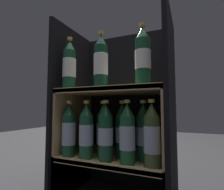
{
  "coord_description": "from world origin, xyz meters",
  "views": [
    {
      "loc": [
        0.34,
        -0.67,
        0.46
      ],
      "look_at": [
        0.0,
        0.12,
        0.53
      ],
      "focal_mm": 28.0,
      "sensor_mm": 36.0,
      "label": 1
    }
  ],
  "objects_px": {
    "bottle_lower_front_0": "(69,131)",
    "bottle_lower_front_4": "(152,136)",
    "bottle_lower_back_3": "(144,133)",
    "bottle_lower_back_2": "(122,132)",
    "bottle_lower_front_3": "(127,135)",
    "bottle_lower_back_0": "(86,130)",
    "bottle_lower_front_2": "(106,133)",
    "bottle_upper_front_0": "(69,66)",
    "bottle_upper_front_2": "(143,57)",
    "bottle_lower_back_1": "(103,131)",
    "bottle_lower_front_1": "(86,132)",
    "bottle_upper_front_1": "(101,62)"
  },
  "relations": [
    {
      "from": "bottle_lower_front_1",
      "to": "bottle_lower_front_2",
      "type": "distance_m",
      "value": 0.1
    },
    {
      "from": "bottle_lower_front_1",
      "to": "bottle_lower_back_3",
      "type": "height_order",
      "value": "same"
    },
    {
      "from": "bottle_upper_front_2",
      "to": "bottle_lower_front_2",
      "type": "xyz_separation_m",
      "value": [
        -0.17,
        0.0,
        -0.33
      ]
    },
    {
      "from": "bottle_upper_front_0",
      "to": "bottle_lower_back_1",
      "type": "height_order",
      "value": "bottle_upper_front_0"
    },
    {
      "from": "bottle_lower_back_1",
      "to": "bottle_lower_back_3",
      "type": "bearing_deg",
      "value": 0.0
    },
    {
      "from": "bottle_lower_back_0",
      "to": "bottle_upper_front_1",
      "type": "bearing_deg",
      "value": -30.84
    },
    {
      "from": "bottle_lower_front_2",
      "to": "bottle_lower_front_4",
      "type": "distance_m",
      "value": 0.21
    },
    {
      "from": "bottle_lower_front_1",
      "to": "bottle_lower_front_3",
      "type": "bearing_deg",
      "value": 0.0
    },
    {
      "from": "bottle_lower_front_2",
      "to": "bottle_lower_back_2",
      "type": "relative_size",
      "value": 1.0
    },
    {
      "from": "bottle_lower_front_3",
      "to": "bottle_lower_back_0",
      "type": "height_order",
      "value": "same"
    },
    {
      "from": "bottle_lower_front_3",
      "to": "bottle_lower_back_3",
      "type": "bearing_deg",
      "value": 55.25
    },
    {
      "from": "bottle_upper_front_0",
      "to": "bottle_lower_front_0",
      "type": "bearing_deg",
      "value": 0.0
    },
    {
      "from": "bottle_upper_front_2",
      "to": "bottle_lower_front_2",
      "type": "bearing_deg",
      "value": 180.0
    },
    {
      "from": "bottle_lower_front_4",
      "to": "bottle_lower_back_3",
      "type": "distance_m",
      "value": 0.09
    },
    {
      "from": "bottle_upper_front_2",
      "to": "bottle_lower_back_1",
      "type": "relative_size",
      "value": 1.0
    },
    {
      "from": "bottle_lower_front_0",
      "to": "bottle_lower_front_4",
      "type": "height_order",
      "value": "same"
    },
    {
      "from": "bottle_lower_front_4",
      "to": "bottle_lower_front_3",
      "type": "bearing_deg",
      "value": 180.0
    },
    {
      "from": "bottle_lower_back_3",
      "to": "bottle_lower_front_2",
      "type": "bearing_deg",
      "value": -153.77
    },
    {
      "from": "bottle_upper_front_2",
      "to": "bottle_lower_back_3",
      "type": "distance_m",
      "value": 0.34
    },
    {
      "from": "bottle_upper_front_2",
      "to": "bottle_lower_back_3",
      "type": "xyz_separation_m",
      "value": [
        -0.02,
        0.08,
        -0.33
      ]
    },
    {
      "from": "bottle_upper_front_0",
      "to": "bottle_upper_front_2",
      "type": "xyz_separation_m",
      "value": [
        0.38,
        0.0,
        0.0
      ]
    },
    {
      "from": "bottle_lower_front_2",
      "to": "bottle_lower_front_3",
      "type": "relative_size",
      "value": 1.0
    },
    {
      "from": "bottle_lower_front_3",
      "to": "bottle_lower_back_1",
      "type": "distance_m",
      "value": 0.17
    },
    {
      "from": "bottle_upper_front_1",
      "to": "bottle_lower_back_3",
      "type": "bearing_deg",
      "value": 22.62
    },
    {
      "from": "bottle_upper_front_2",
      "to": "bottle_lower_back_1",
      "type": "bearing_deg",
      "value": 161.42
    },
    {
      "from": "bottle_lower_front_3",
      "to": "bottle_lower_back_0",
      "type": "relative_size",
      "value": 1.0
    },
    {
      "from": "bottle_lower_front_3",
      "to": "bottle_lower_back_1",
      "type": "bearing_deg",
      "value": 153.69
    },
    {
      "from": "bottle_lower_front_3",
      "to": "bottle_lower_back_0",
      "type": "distance_m",
      "value": 0.27
    },
    {
      "from": "bottle_lower_back_2",
      "to": "bottle_upper_front_1",
      "type": "bearing_deg",
      "value": -136.07
    },
    {
      "from": "bottle_upper_front_0",
      "to": "bottle_lower_front_0",
      "type": "height_order",
      "value": "bottle_upper_front_0"
    },
    {
      "from": "bottle_lower_front_3",
      "to": "bottle_lower_back_3",
      "type": "distance_m",
      "value": 0.09
    },
    {
      "from": "bottle_lower_back_1",
      "to": "bottle_lower_back_2",
      "type": "xyz_separation_m",
      "value": [
        0.1,
        0.0,
        0.0
      ]
    },
    {
      "from": "bottle_upper_front_0",
      "to": "bottle_lower_front_2",
      "type": "relative_size",
      "value": 1.0
    },
    {
      "from": "bottle_lower_front_4",
      "to": "bottle_lower_back_2",
      "type": "relative_size",
      "value": 1.0
    },
    {
      "from": "bottle_upper_front_2",
      "to": "bottle_lower_front_4",
      "type": "height_order",
      "value": "bottle_upper_front_2"
    },
    {
      "from": "bottle_lower_back_1",
      "to": "bottle_lower_back_3",
      "type": "relative_size",
      "value": 1.0
    },
    {
      "from": "bottle_lower_back_1",
      "to": "bottle_lower_back_2",
      "type": "height_order",
      "value": "same"
    },
    {
      "from": "bottle_lower_front_3",
      "to": "bottle_upper_front_0",
      "type": "bearing_deg",
      "value": -180.0
    },
    {
      "from": "bottle_lower_front_3",
      "to": "bottle_lower_back_3",
      "type": "height_order",
      "value": "same"
    },
    {
      "from": "bottle_lower_back_0",
      "to": "bottle_lower_back_2",
      "type": "relative_size",
      "value": 1.0
    },
    {
      "from": "bottle_lower_front_0",
      "to": "bottle_lower_front_1",
      "type": "relative_size",
      "value": 1.0
    },
    {
      "from": "bottle_upper_front_1",
      "to": "bottle_lower_front_0",
      "type": "bearing_deg",
      "value": -180.0
    },
    {
      "from": "bottle_lower_front_2",
      "to": "bottle_lower_front_4",
      "type": "bearing_deg",
      "value": 0.0
    },
    {
      "from": "bottle_lower_front_3",
      "to": "bottle_lower_back_1",
      "type": "xyz_separation_m",
      "value": [
        -0.15,
        0.08,
        -0.0
      ]
    },
    {
      "from": "bottle_lower_front_0",
      "to": "bottle_lower_back_0",
      "type": "height_order",
      "value": "same"
    },
    {
      "from": "bottle_upper_front_2",
      "to": "bottle_lower_front_0",
      "type": "relative_size",
      "value": 1.0
    },
    {
      "from": "bottle_lower_front_0",
      "to": "bottle_lower_back_2",
      "type": "xyz_separation_m",
      "value": [
        0.26,
        0.08,
        0.0
      ]
    },
    {
      "from": "bottle_upper_front_0",
      "to": "bottle_lower_back_0",
      "type": "distance_m",
      "value": 0.34
    },
    {
      "from": "bottle_upper_front_2",
      "to": "bottle_lower_front_1",
      "type": "bearing_deg",
      "value": 180.0
    },
    {
      "from": "bottle_upper_front_1",
      "to": "bottle_lower_front_3",
      "type": "height_order",
      "value": "bottle_upper_front_1"
    }
  ]
}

